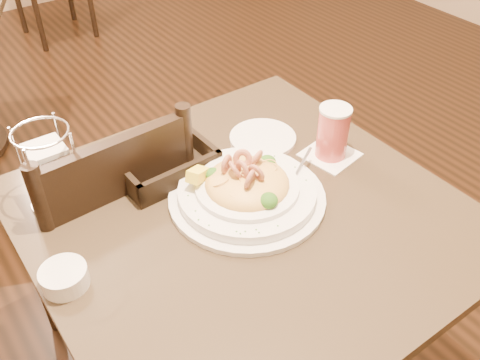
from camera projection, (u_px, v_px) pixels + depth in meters
main_table at (245, 283)px, 1.34m from camera, size 0.90×0.90×0.76m
dining_chair_near at (113, 241)px, 1.49m from camera, size 0.44×0.44×0.93m
pasta_bowl at (247, 189)px, 1.20m from camera, size 0.39×0.36×0.11m
drink_glass at (333, 133)px, 1.31m from camera, size 0.14×0.14×0.14m
bread_basket at (163, 164)px, 1.29m from camera, size 0.23×0.19×0.06m
napkin_caddy at (51, 173)px, 1.16m from camera, size 0.12×0.12×0.19m
side_plate at (263, 138)px, 1.40m from camera, size 0.20×0.20×0.01m
butter_ramekin at (64, 277)px, 1.02m from camera, size 0.10×0.10×0.04m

